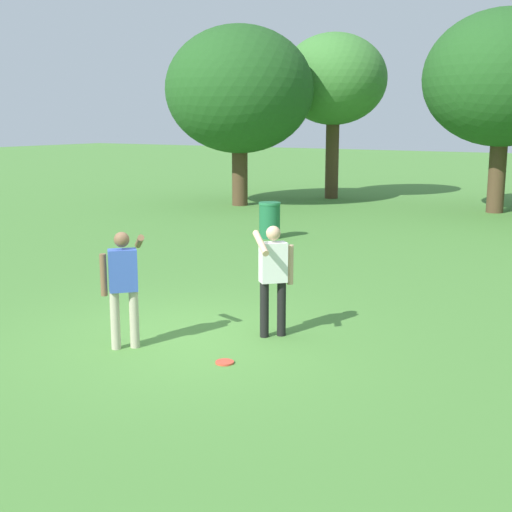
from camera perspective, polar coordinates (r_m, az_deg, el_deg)
ground_plane at (r=10.14m, az=-6.15°, el=-6.79°), size 120.00×120.00×0.00m
person_thrower at (r=9.60m, az=-10.94°, el=-2.02°), size 0.48×0.84×1.64m
person_catcher at (r=9.92m, az=1.45°, el=-1.37°), size 0.48×0.84×1.64m
frisbee at (r=9.11m, az=-2.61°, el=-8.79°), size 0.24×0.24×0.03m
trash_can_beside_table at (r=18.40m, az=1.14°, el=3.00°), size 0.59×0.59×0.96m
tree_tall_left at (r=25.35m, az=-1.38°, el=13.56°), size 5.32×5.32×6.42m
tree_broad_center at (r=27.83m, az=6.46°, el=14.26°), size 4.14×4.14×6.42m
tree_far_right at (r=24.73m, az=19.81°, el=13.64°), size 5.26×5.26×6.69m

